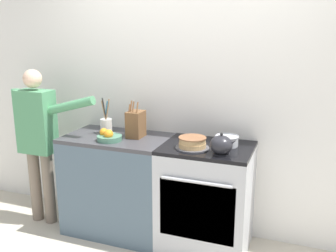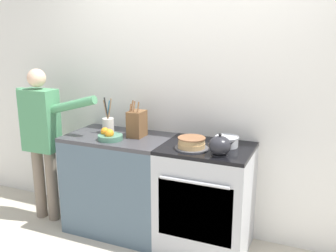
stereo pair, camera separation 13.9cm
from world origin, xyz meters
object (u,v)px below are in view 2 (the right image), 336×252
(utensil_crock, at_px, (108,124))
(person_baker, at_px, (42,133))
(stove_range, at_px, (205,198))
(tea_kettle, at_px, (220,146))
(mixing_bowl, at_px, (227,141))
(fruit_bowl, at_px, (109,136))
(knife_block, at_px, (137,124))
(layer_cake, at_px, (192,143))

(utensil_crock, distance_m, person_baker, 0.67)
(stove_range, bearing_deg, person_baker, -175.99)
(tea_kettle, distance_m, utensil_crock, 1.16)
(utensil_crock, xyz_separation_m, person_baker, (-0.64, -0.17, -0.11))
(mixing_bowl, bearing_deg, fruit_bowl, -167.96)
(tea_kettle, bearing_deg, stove_range, 133.75)
(tea_kettle, distance_m, mixing_bowl, 0.23)
(knife_block, distance_m, person_baker, 0.98)
(layer_cake, height_order, utensil_crock, utensil_crock)
(layer_cake, xyz_separation_m, mixing_bowl, (0.25, 0.17, -0.00))
(knife_block, bearing_deg, fruit_bowl, -131.98)
(tea_kettle, height_order, mixing_bowl, tea_kettle)
(tea_kettle, xyz_separation_m, mixing_bowl, (-0.01, 0.23, -0.03))
(stove_range, xyz_separation_m, tea_kettle, (0.15, -0.16, 0.54))
(utensil_crock, distance_m, fruit_bowl, 0.25)
(stove_range, xyz_separation_m, mixing_bowl, (0.15, 0.07, 0.51))
(fruit_bowl, bearing_deg, stove_range, 9.44)
(stove_range, relative_size, knife_block, 2.80)
(layer_cake, relative_size, fruit_bowl, 1.27)
(knife_block, xyz_separation_m, fruit_bowl, (-0.17, -0.19, -0.08))
(tea_kettle, relative_size, mixing_bowl, 1.08)
(layer_cake, height_order, fruit_bowl, fruit_bowl)
(mixing_bowl, xyz_separation_m, utensil_crock, (-1.13, -0.01, 0.04))
(layer_cake, distance_m, person_baker, 1.53)
(utensil_crock, relative_size, person_baker, 0.22)
(knife_block, xyz_separation_m, utensil_crock, (-0.31, 0.01, -0.04))
(tea_kettle, bearing_deg, fruit_bowl, 178.90)
(mixing_bowl, bearing_deg, person_baker, -174.03)
(knife_block, height_order, utensil_crock, utensil_crock)
(layer_cake, relative_size, tea_kettle, 1.28)
(mixing_bowl, xyz_separation_m, person_baker, (-1.78, -0.19, -0.07))
(layer_cake, relative_size, utensil_crock, 0.81)
(utensil_crock, bearing_deg, fruit_bowl, -55.54)
(tea_kettle, height_order, knife_block, knife_block)
(utensil_crock, bearing_deg, layer_cake, -9.91)
(knife_block, bearing_deg, stove_range, -4.26)
(stove_range, bearing_deg, tea_kettle, -46.25)
(layer_cake, relative_size, person_baker, 0.18)
(knife_block, bearing_deg, utensil_crock, 178.60)
(layer_cake, bearing_deg, stove_range, 44.01)
(stove_range, bearing_deg, knife_block, 175.74)
(mixing_bowl, bearing_deg, knife_block, -178.54)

